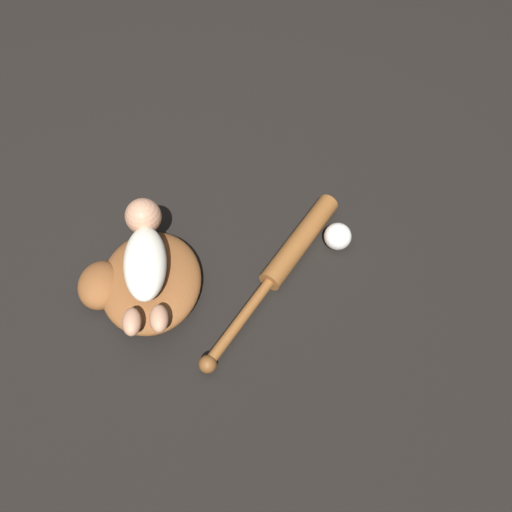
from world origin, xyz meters
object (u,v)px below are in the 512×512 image
(baby_figure, at_px, (144,254))
(baseball_bat, at_px, (289,256))
(baseball_glove, at_px, (141,282))
(baseball, at_px, (338,236))

(baby_figure, height_order, baseball_bat, baby_figure)
(baby_figure, bearing_deg, baseball_bat, -98.76)
(baseball_glove, bearing_deg, baby_figure, -48.74)
(baseball, bearing_deg, baby_figure, 85.41)
(baseball_glove, height_order, baby_figure, baby_figure)
(baseball_glove, height_order, baseball_bat, baseball_glove)
(baby_figure, bearing_deg, baseball_glove, 131.26)
(baseball_glove, height_order, baseball, baseball_glove)
(baby_figure, distance_m, baseball_bat, 0.37)
(baseball_glove, bearing_deg, baseball, -92.01)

